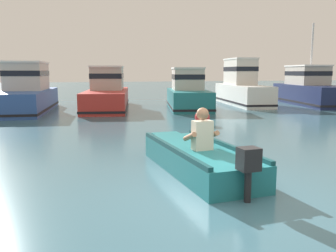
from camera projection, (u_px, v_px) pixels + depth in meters
ground_plane at (224, 199)px, 5.13m from camera, size 120.00×120.00×0.00m
rowboat_with_person at (197, 157)px, 6.57m from camera, size 1.38×3.72×1.19m
moored_boat_blue at (26, 93)px, 16.43m from camera, size 2.61×6.34×2.28m
moored_boat_red at (107, 93)px, 17.74m from camera, size 2.98×6.73×2.09m
moored_boat_teal at (188, 93)px, 17.65m from camera, size 2.75×5.08×2.02m
moored_boat_white at (242, 87)px, 19.95m from camera, size 2.25×5.93×2.56m
moored_boat_navy at (310, 90)px, 19.91m from camera, size 3.05×6.40×4.42m
mooring_buoy at (202, 117)px, 12.23m from camera, size 0.52×0.52×0.52m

